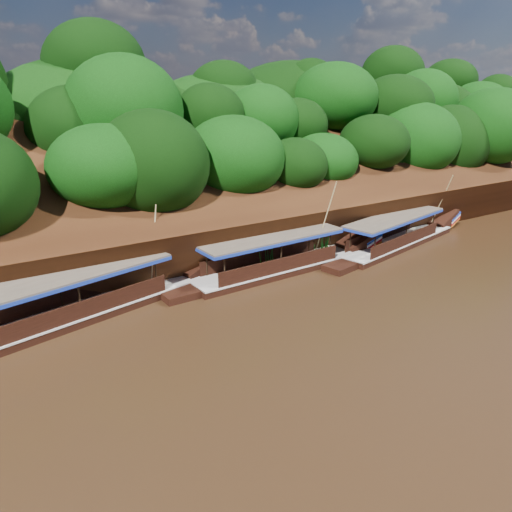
{
  "coord_description": "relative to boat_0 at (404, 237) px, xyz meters",
  "views": [
    {
      "loc": [
        -16.67,
        -17.89,
        12.08
      ],
      "look_at": [
        -0.77,
        7.0,
        1.92
      ],
      "focal_mm": 35.0,
      "sensor_mm": 36.0,
      "label": 1
    }
  ],
  "objects": [
    {
      "name": "boat_1",
      "position": [
        -11.16,
        0.16,
        0.03
      ],
      "size": [
        15.67,
        3.2,
        6.52
      ],
      "rotation": [
        0.0,
        0.0,
        0.04
      ],
      "color": "black",
      "rests_on": "ground"
    },
    {
      "name": "reeds",
      "position": [
        -16.13,
        1.71,
        0.3
      ],
      "size": [
        51.02,
        2.4,
        2.07
      ],
      "color": "#195C17",
      "rests_on": "ground"
    },
    {
      "name": "boat_2",
      "position": [
        -23.97,
        0.51,
        0.04
      ],
      "size": [
        17.27,
        6.17,
        6.12
      ],
      "rotation": [
        0.0,
        0.0,
        0.24
      ],
      "color": "black",
      "rests_on": "ground"
    },
    {
      "name": "boat_0",
      "position": [
        0.0,
        0.0,
        0.0
      ],
      "size": [
        15.8,
        5.33,
        5.63
      ],
      "rotation": [
        0.0,
        0.0,
        0.21
      ],
      "color": "black",
      "rests_on": "ground"
    },
    {
      "name": "ground",
      "position": [
        -13.82,
        -7.89,
        -0.58
      ],
      "size": [
        160.0,
        160.0,
        0.0
      ],
      "primitive_type": "plane",
      "color": "black",
      "rests_on": "ground"
    },
    {
      "name": "riverbank",
      "position": [
        -13.83,
        14.84,
        1.31
      ],
      "size": [
        120.0,
        30.06,
        19.4
      ],
      "color": "black",
      "rests_on": "ground"
    }
  ]
}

